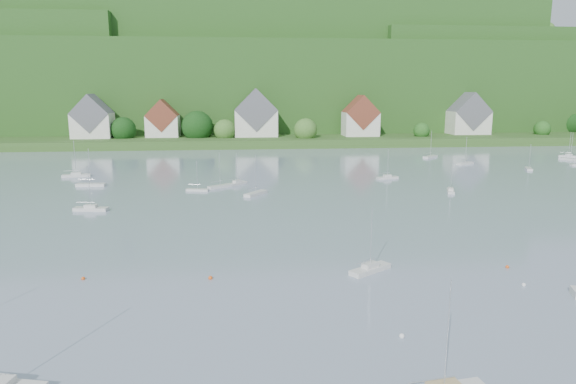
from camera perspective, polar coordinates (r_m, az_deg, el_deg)
The scene contains 14 objects.
far_shore_strip at distance 207.87m, azimuth -5.09°, elevation 6.13°, with size 600.00×60.00×3.00m, color #335620.
forested_ridge at distance 275.56m, azimuth -5.23°, elevation 11.88°, with size 620.00×181.22×69.89m.
village_building_0 at distance 201.46m, azimuth -21.07°, elevation 7.53°, with size 14.00×10.40×16.00m.
village_building_1 at distance 198.36m, azimuth -13.87°, elevation 7.69°, with size 12.00×9.36×14.00m.
village_building_2 at distance 195.37m, azimuth -3.61°, elevation 8.39°, with size 16.00×11.44×18.00m.
village_building_3 at distance 198.88m, azimuth 8.12°, elevation 8.11°, with size 13.00×10.40×15.50m.
village_building_4 at distance 217.58m, azimuth 19.58°, elevation 7.89°, with size 15.00×10.40×16.50m.
near_sailboat_3 at distance 60.08m, azimuth 9.20°, elevation -8.43°, with size 5.53×4.46×7.58m.
mooring_buoy_1 at distance 45.95m, azimuth 12.64°, elevation -15.63°, with size 0.47×0.47×0.47m, color white.
mooring_buoy_2 at distance 65.95m, azimuth 23.36°, elevation -7.82°, with size 0.43×0.43×0.43m, color #E45416.
mooring_buoy_3 at distance 57.94m, azimuth -8.69°, elevation -9.62°, with size 0.48×0.48×0.48m, color #E45416.
mooring_buoy_4 at distance 60.92m, azimuth 24.91°, elevation -9.53°, with size 0.45×0.45×0.45m, color white.
mooring_buoy_5 at distance 61.52m, azimuth -21.98°, elevation -9.08°, with size 0.42×0.42×0.42m, color #E45416.
far_sailboat_cluster at distance 125.31m, azimuth -0.26°, elevation 2.13°, with size 196.18×66.46×8.71m.
Camera 1 is at (-1.76, -6.97, 20.73)m, focal length 31.72 mm.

